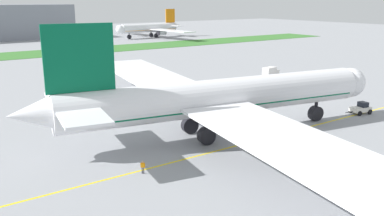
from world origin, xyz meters
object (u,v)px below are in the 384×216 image
(service_truck_baggage_loader, at_px, (271,73))
(parked_airliner_far_right, at_px, (150,28))
(airliner_foreground, at_px, (216,98))
(pushback_tug, at_px, (361,108))
(ground_crew_wingwalker_port, at_px, (143,166))

(service_truck_baggage_loader, xyz_separation_m, parked_airliner_far_right, (35.97, 127.49, 3.56))
(airliner_foreground, height_order, parked_airliner_far_right, airliner_foreground)
(airliner_foreground, xyz_separation_m, pushback_tug, (30.22, -5.36, -5.03))
(pushback_tug, height_order, service_truck_baggage_loader, service_truck_baggage_loader)
(ground_crew_wingwalker_port, xyz_separation_m, parked_airliner_far_right, (94.44, 163.38, 4.22))
(pushback_tug, distance_m, service_truck_baggage_loader, 36.87)
(ground_crew_wingwalker_port, height_order, parked_airliner_far_right, parked_airliner_far_right)
(airliner_foreground, distance_m, ground_crew_wingwalker_port, 18.20)
(pushback_tug, height_order, ground_crew_wingwalker_port, pushback_tug)
(service_truck_baggage_loader, distance_m, parked_airliner_far_right, 132.51)
(service_truck_baggage_loader, bearing_deg, pushback_tug, -108.94)
(service_truck_baggage_loader, relative_size, parked_airliner_far_right, 0.08)
(airliner_foreground, bearing_deg, pushback_tug, -10.06)
(pushback_tug, distance_m, ground_crew_wingwalker_port, 46.52)
(service_truck_baggage_loader, bearing_deg, ground_crew_wingwalker_port, -148.46)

